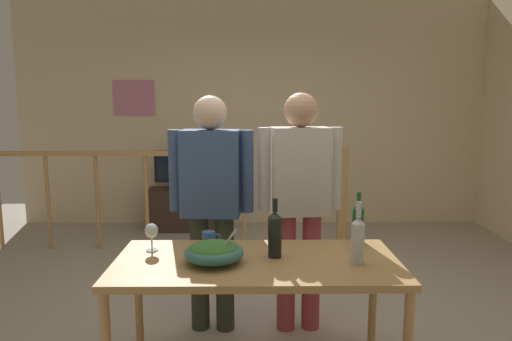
{
  "coord_description": "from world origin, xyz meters",
  "views": [
    {
      "loc": [
        -0.02,
        -3.29,
        1.64
      ],
      "look_at": [
        0.01,
        -0.48,
        1.2
      ],
      "focal_mm": 32.62,
      "sensor_mm": 36.0,
      "label": 1
    }
  ],
  "objects_px": {
    "wine_glass": "(151,232)",
    "person_standing_left": "(211,194)",
    "tv_console": "(184,209)",
    "flat_screen_tv": "(183,167)",
    "serving_table": "(257,272)",
    "salad_bowl": "(214,251)",
    "framed_picture": "(134,98)",
    "mug_blue": "(209,238)",
    "wine_bottle_clear": "(358,239)",
    "person_standing_right": "(300,192)",
    "stair_railing": "(219,185)",
    "wine_bottle_dark": "(275,233)",
    "wine_bottle_green": "(358,223)"
  },
  "relations": [
    {
      "from": "serving_table",
      "to": "wine_glass",
      "type": "distance_m",
      "value": 0.66
    },
    {
      "from": "wine_glass",
      "to": "wine_bottle_green",
      "type": "distance_m",
      "value": 1.24
    },
    {
      "from": "serving_table",
      "to": "tv_console",
      "type": "bearing_deg",
      "value": 105.09
    },
    {
      "from": "framed_picture",
      "to": "mug_blue",
      "type": "xyz_separation_m",
      "value": [
        1.25,
        -3.29,
        -0.86
      ]
    },
    {
      "from": "serving_table",
      "to": "mug_blue",
      "type": "bearing_deg",
      "value": 135.9
    },
    {
      "from": "stair_railing",
      "to": "flat_screen_tv",
      "type": "bearing_deg",
      "value": 123.73
    },
    {
      "from": "mug_blue",
      "to": "person_standing_left",
      "type": "relative_size",
      "value": 0.07
    },
    {
      "from": "tv_console",
      "to": "wine_bottle_green",
      "type": "relative_size",
      "value": 2.74
    },
    {
      "from": "tv_console",
      "to": "flat_screen_tv",
      "type": "distance_m",
      "value": 0.55
    },
    {
      "from": "serving_table",
      "to": "wine_bottle_dark",
      "type": "height_order",
      "value": "wine_bottle_dark"
    },
    {
      "from": "wine_bottle_green",
      "to": "person_standing_right",
      "type": "relative_size",
      "value": 0.2
    },
    {
      "from": "wine_bottle_clear",
      "to": "wine_bottle_dark",
      "type": "bearing_deg",
      "value": 166.27
    },
    {
      "from": "tv_console",
      "to": "flat_screen_tv",
      "type": "xyz_separation_m",
      "value": [
        0.0,
        -0.03,
        0.55
      ]
    },
    {
      "from": "wine_bottle_clear",
      "to": "mug_blue",
      "type": "bearing_deg",
      "value": 157.84
    },
    {
      "from": "framed_picture",
      "to": "person_standing_left",
      "type": "relative_size",
      "value": 0.31
    },
    {
      "from": "wine_glass",
      "to": "person_standing_left",
      "type": "bearing_deg",
      "value": 59.05
    },
    {
      "from": "wine_bottle_dark",
      "to": "mug_blue",
      "type": "height_order",
      "value": "wine_bottle_dark"
    },
    {
      "from": "mug_blue",
      "to": "serving_table",
      "type": "bearing_deg",
      "value": -44.1
    },
    {
      "from": "stair_railing",
      "to": "wine_bottle_clear",
      "type": "relative_size",
      "value": 11.22
    },
    {
      "from": "serving_table",
      "to": "wine_bottle_green",
      "type": "distance_m",
      "value": 0.71
    },
    {
      "from": "flat_screen_tv",
      "to": "person_standing_left",
      "type": "height_order",
      "value": "person_standing_left"
    },
    {
      "from": "serving_table",
      "to": "salad_bowl",
      "type": "bearing_deg",
      "value": -171.36
    },
    {
      "from": "flat_screen_tv",
      "to": "serving_table",
      "type": "xyz_separation_m",
      "value": [
        0.88,
        -3.25,
        -0.12
      ]
    },
    {
      "from": "framed_picture",
      "to": "wine_bottle_clear",
      "type": "bearing_deg",
      "value": -60.16
    },
    {
      "from": "wine_glass",
      "to": "mug_blue",
      "type": "relative_size",
      "value": 1.42
    },
    {
      "from": "tv_console",
      "to": "person_standing_left",
      "type": "relative_size",
      "value": 0.54
    },
    {
      "from": "serving_table",
      "to": "person_standing_left",
      "type": "height_order",
      "value": "person_standing_left"
    },
    {
      "from": "serving_table",
      "to": "wine_bottle_clear",
      "type": "bearing_deg",
      "value": -6.26
    },
    {
      "from": "stair_railing",
      "to": "person_standing_left",
      "type": "distance_m",
      "value": 1.85
    },
    {
      "from": "framed_picture",
      "to": "mug_blue",
      "type": "relative_size",
      "value": 4.47
    },
    {
      "from": "wine_bottle_green",
      "to": "stair_railing",
      "type": "bearing_deg",
      "value": 114.25
    },
    {
      "from": "wine_bottle_clear",
      "to": "mug_blue",
      "type": "height_order",
      "value": "wine_bottle_clear"
    },
    {
      "from": "framed_picture",
      "to": "wine_bottle_green",
      "type": "relative_size",
      "value": 1.59
    },
    {
      "from": "stair_railing",
      "to": "wine_bottle_green",
      "type": "bearing_deg",
      "value": -65.75
    },
    {
      "from": "serving_table",
      "to": "wine_bottle_clear",
      "type": "relative_size",
      "value": 4.61
    },
    {
      "from": "framed_picture",
      "to": "person_standing_right",
      "type": "xyz_separation_m",
      "value": [
        1.84,
        -2.9,
        -0.66
      ]
    },
    {
      "from": "tv_console",
      "to": "flat_screen_tv",
      "type": "bearing_deg",
      "value": -90.0
    },
    {
      "from": "stair_railing",
      "to": "flat_screen_tv",
      "type": "distance_m",
      "value": 0.9
    },
    {
      "from": "salad_bowl",
      "to": "wine_bottle_dark",
      "type": "bearing_deg",
      "value": 13.96
    },
    {
      "from": "flat_screen_tv",
      "to": "mug_blue",
      "type": "bearing_deg",
      "value": -78.66
    },
    {
      "from": "wine_glass",
      "to": "person_standing_left",
      "type": "height_order",
      "value": "person_standing_left"
    },
    {
      "from": "wine_glass",
      "to": "wine_bottle_clear",
      "type": "bearing_deg",
      "value": -10.73
    },
    {
      "from": "framed_picture",
      "to": "person_standing_left",
      "type": "xyz_separation_m",
      "value": [
        1.23,
        -2.9,
        -0.67
      ]
    },
    {
      "from": "stair_railing",
      "to": "flat_screen_tv",
      "type": "xyz_separation_m",
      "value": [
        -0.5,
        0.75,
        0.09
      ]
    },
    {
      "from": "serving_table",
      "to": "wine_bottle_green",
      "type": "height_order",
      "value": "wine_bottle_green"
    },
    {
      "from": "wine_glass",
      "to": "serving_table",
      "type": "bearing_deg",
      "value": -14.6
    },
    {
      "from": "framed_picture",
      "to": "wine_bottle_dark",
      "type": "distance_m",
      "value": 3.96
    },
    {
      "from": "salad_bowl",
      "to": "flat_screen_tv",
      "type": "bearing_deg",
      "value": 101.2
    },
    {
      "from": "stair_railing",
      "to": "person_standing_left",
      "type": "height_order",
      "value": "person_standing_left"
    },
    {
      "from": "serving_table",
      "to": "wine_bottle_clear",
      "type": "xyz_separation_m",
      "value": [
        0.55,
        -0.06,
        0.21
      ]
    }
  ]
}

